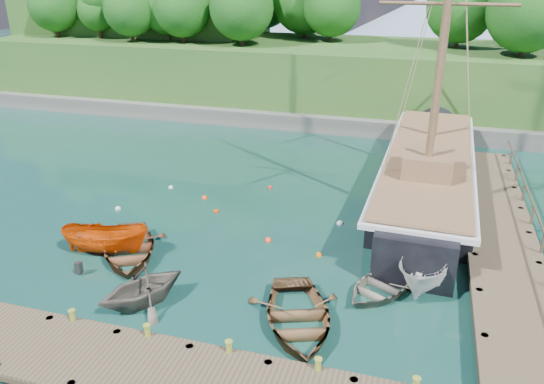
% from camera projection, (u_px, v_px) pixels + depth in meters
% --- Properties ---
extents(ground, '(160.00, 160.00, 0.00)m').
position_uv_depth(ground, '(228.00, 278.00, 22.80)').
color(ground, '#13392A').
rests_on(ground, ground).
extents(dock_east, '(3.20, 24.00, 1.10)m').
position_uv_depth(dock_east, '(499.00, 232.00, 25.82)').
color(dock_east, '#473929').
rests_on(dock_east, ground).
extents(bollard_0, '(0.26, 0.26, 0.45)m').
position_uv_depth(bollard_0, '(76.00, 334.00, 19.34)').
color(bollard_0, olive).
rests_on(bollard_0, ground).
extents(bollard_1, '(0.26, 0.26, 0.45)m').
position_uv_depth(bollard_1, '(149.00, 349.00, 18.56)').
color(bollard_1, olive).
rests_on(bollard_1, ground).
extents(bollard_2, '(0.26, 0.26, 0.45)m').
position_uv_depth(bollard_2, '(230.00, 366.00, 17.78)').
color(bollard_2, olive).
rests_on(bollard_2, ground).
extents(bollard_3, '(0.26, 0.26, 0.45)m').
position_uv_depth(bollard_3, '(317.00, 384.00, 17.00)').
color(bollard_3, olive).
rests_on(bollard_3, ground).
extents(rowboat_0, '(5.42, 5.99, 1.02)m').
position_uv_depth(rowboat_0, '(129.00, 257.00, 24.49)').
color(rowboat_0, brown).
rests_on(rowboat_0, ground).
extents(rowboat_1, '(4.50, 4.65, 1.87)m').
position_uv_depth(rowboat_1, '(143.00, 304.00, 21.06)').
color(rowboat_1, '#595349').
rests_on(rowboat_1, ground).
extents(rowboat_2, '(5.17, 6.02, 1.05)m').
position_uv_depth(rowboat_2, '(297.00, 326.00, 19.76)').
color(rowboat_2, brown).
rests_on(rowboat_2, ground).
extents(rowboat_3, '(4.26, 4.69, 0.80)m').
position_uv_depth(rowboat_3, '(380.00, 292.00, 21.81)').
color(rowboat_3, slate).
rests_on(rowboat_3, ground).
extents(motorboat_orange, '(4.34, 2.30, 1.59)m').
position_uv_depth(motorboat_orange, '(107.00, 253.00, 24.82)').
color(motorboat_orange, '#CD4203').
rests_on(motorboat_orange, ground).
extents(cabin_boat_white, '(3.07, 5.34, 1.94)m').
position_uv_depth(cabin_boat_white, '(427.00, 283.00, 22.45)').
color(cabin_boat_white, silver).
rests_on(cabin_boat_white, ground).
extents(schooner, '(5.51, 27.06, 19.75)m').
position_uv_depth(schooner, '(427.00, 178.00, 30.56)').
color(schooner, black).
rests_on(schooner, ground).
extents(mooring_buoy_0, '(0.34, 0.34, 0.34)m').
position_uv_depth(mooring_buoy_0, '(118.00, 209.00, 29.25)').
color(mooring_buoy_0, silver).
rests_on(mooring_buoy_0, ground).
extents(mooring_buoy_1, '(0.30, 0.30, 0.30)m').
position_uv_depth(mooring_buoy_1, '(216.00, 212.00, 28.94)').
color(mooring_buoy_1, '#E03600').
rests_on(mooring_buoy_1, ground).
extents(mooring_buoy_2, '(0.36, 0.36, 0.36)m').
position_uv_depth(mooring_buoy_2, '(268.00, 241.00, 25.88)').
color(mooring_buoy_2, '#D8441D').
rests_on(mooring_buoy_2, ground).
extents(mooring_buoy_3, '(0.34, 0.34, 0.34)m').
position_uv_depth(mooring_buoy_3, '(340.00, 224.00, 27.59)').
color(mooring_buoy_3, silver).
rests_on(mooring_buoy_3, ground).
extents(mooring_buoy_4, '(0.34, 0.34, 0.34)m').
position_uv_depth(mooring_buoy_4, '(205.00, 198.00, 30.62)').
color(mooring_buoy_4, '#EF4211').
rests_on(mooring_buoy_4, ground).
extents(mooring_buoy_5, '(0.28, 0.28, 0.28)m').
position_uv_depth(mooring_buoy_5, '(270.00, 188.00, 32.04)').
color(mooring_buoy_5, red).
rests_on(mooring_buoy_5, ground).
extents(mooring_buoy_6, '(0.29, 0.29, 0.29)m').
position_uv_depth(mooring_buoy_6, '(171.00, 188.00, 32.04)').
color(mooring_buoy_6, silver).
rests_on(mooring_buoy_6, ground).
extents(mooring_buoy_7, '(0.31, 0.31, 0.31)m').
position_uv_depth(mooring_buoy_7, '(319.00, 256.00, 24.56)').
color(mooring_buoy_7, orange).
rests_on(mooring_buoy_7, ground).
extents(headland, '(51.00, 19.31, 12.90)m').
position_uv_depth(headland, '(217.00, 42.00, 51.64)').
color(headland, '#474744').
rests_on(headland, ground).
extents(distant_ridge, '(117.00, 40.00, 10.00)m').
position_uv_depth(distant_ridge, '(414.00, 23.00, 81.73)').
color(distant_ridge, '#728CA5').
rests_on(distant_ridge, ground).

